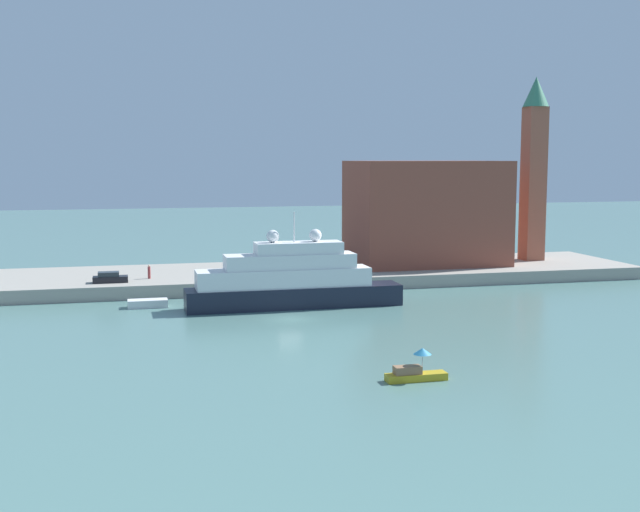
{
  "coord_description": "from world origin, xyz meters",
  "views": [
    {
      "loc": [
        -17.31,
        -82.81,
        17.12
      ],
      "look_at": [
        4.78,
        6.0,
        5.99
      ],
      "focal_mm": 45.17,
      "sensor_mm": 36.0,
      "label": 1
    }
  ],
  "objects_px": {
    "work_barge": "(148,303)",
    "bell_tower": "(534,162)",
    "harbor_building": "(426,212)",
    "large_yacht": "(291,281)",
    "person_figure": "(149,272)",
    "small_motorboat": "(415,371)",
    "parked_car": "(110,278)",
    "mooring_bollard": "(249,277)"
  },
  "relations": [
    {
      "from": "person_figure",
      "to": "large_yacht",
      "type": "bearing_deg",
      "value": -44.14
    },
    {
      "from": "parked_car",
      "to": "person_figure",
      "type": "bearing_deg",
      "value": 23.73
    },
    {
      "from": "work_barge",
      "to": "harbor_building",
      "type": "height_order",
      "value": "harbor_building"
    },
    {
      "from": "large_yacht",
      "to": "parked_car",
      "type": "height_order",
      "value": "large_yacht"
    },
    {
      "from": "work_barge",
      "to": "bell_tower",
      "type": "xyz_separation_m",
      "value": [
        57.91,
        16.71,
        16.16
      ]
    },
    {
      "from": "work_barge",
      "to": "harbor_building",
      "type": "distance_m",
      "value": 44.77
    },
    {
      "from": "small_motorboat",
      "to": "parked_car",
      "type": "xyz_separation_m",
      "value": [
        -23.33,
        45.47,
        1.54
      ]
    },
    {
      "from": "large_yacht",
      "to": "harbor_building",
      "type": "bearing_deg",
      "value": 39.98
    },
    {
      "from": "small_motorboat",
      "to": "parked_car",
      "type": "distance_m",
      "value": 51.13
    },
    {
      "from": "large_yacht",
      "to": "parked_car",
      "type": "distance_m",
      "value": 24.1
    },
    {
      "from": "small_motorboat",
      "to": "mooring_bollard",
      "type": "xyz_separation_m",
      "value": [
        -6.2,
        42.99,
        1.41
      ]
    },
    {
      "from": "small_motorboat",
      "to": "work_barge",
      "type": "height_order",
      "value": "small_motorboat"
    },
    {
      "from": "large_yacht",
      "to": "person_figure",
      "type": "height_order",
      "value": "large_yacht"
    },
    {
      "from": "person_figure",
      "to": "small_motorboat",
      "type": "bearing_deg",
      "value": -68.82
    },
    {
      "from": "work_barge",
      "to": "parked_car",
      "type": "height_order",
      "value": "parked_car"
    },
    {
      "from": "work_barge",
      "to": "person_figure",
      "type": "height_order",
      "value": "person_figure"
    },
    {
      "from": "parked_car",
      "to": "mooring_bollard",
      "type": "distance_m",
      "value": 17.3
    },
    {
      "from": "work_barge",
      "to": "bell_tower",
      "type": "bearing_deg",
      "value": 16.1
    },
    {
      "from": "small_motorboat",
      "to": "person_figure",
      "type": "distance_m",
      "value": 51.1
    },
    {
      "from": "mooring_bollard",
      "to": "harbor_building",
      "type": "bearing_deg",
      "value": 20.14
    },
    {
      "from": "work_barge",
      "to": "small_motorboat",
      "type": "bearing_deg",
      "value": -62.49
    },
    {
      "from": "small_motorboat",
      "to": "bell_tower",
      "type": "relative_size",
      "value": 0.18
    },
    {
      "from": "large_yacht",
      "to": "work_barge",
      "type": "distance_m",
      "value": 16.78
    },
    {
      "from": "large_yacht",
      "to": "work_barge",
      "type": "relative_size",
      "value": 5.53
    },
    {
      "from": "work_barge",
      "to": "parked_car",
      "type": "xyz_separation_m",
      "value": [
        -4.27,
        8.88,
        1.85
      ]
    },
    {
      "from": "bell_tower",
      "to": "mooring_bollard",
      "type": "height_order",
      "value": "bell_tower"
    },
    {
      "from": "harbor_building",
      "to": "parked_car",
      "type": "height_order",
      "value": "harbor_building"
    },
    {
      "from": "small_motorboat",
      "to": "mooring_bollard",
      "type": "height_order",
      "value": "mooring_bollard"
    },
    {
      "from": "bell_tower",
      "to": "work_barge",
      "type": "bearing_deg",
      "value": -163.9
    },
    {
      "from": "work_barge",
      "to": "large_yacht",
      "type": "bearing_deg",
      "value": -13.95
    },
    {
      "from": "large_yacht",
      "to": "harbor_building",
      "type": "relative_size",
      "value": 1.16
    },
    {
      "from": "work_barge",
      "to": "harbor_building",
      "type": "bearing_deg",
      "value": 22.21
    },
    {
      "from": "large_yacht",
      "to": "small_motorboat",
      "type": "relative_size",
      "value": 5.19
    },
    {
      "from": "bell_tower",
      "to": "person_figure",
      "type": "height_order",
      "value": "bell_tower"
    },
    {
      "from": "small_motorboat",
      "to": "bell_tower",
      "type": "xyz_separation_m",
      "value": [
        38.85,
        53.3,
        15.84
      ]
    },
    {
      "from": "large_yacht",
      "to": "work_barge",
      "type": "bearing_deg",
      "value": 166.05
    },
    {
      "from": "harbor_building",
      "to": "person_figure",
      "type": "xyz_separation_m",
      "value": [
        -40.03,
        -5.56,
        -6.69
      ]
    },
    {
      "from": "parked_car",
      "to": "large_yacht",
      "type": "bearing_deg",
      "value": -32.32
    },
    {
      "from": "large_yacht",
      "to": "bell_tower",
      "type": "height_order",
      "value": "bell_tower"
    },
    {
      "from": "harbor_building",
      "to": "mooring_bollard",
      "type": "bearing_deg",
      "value": -159.86
    },
    {
      "from": "large_yacht",
      "to": "person_figure",
      "type": "relative_size",
      "value": 14.13
    },
    {
      "from": "small_motorboat",
      "to": "work_barge",
      "type": "bearing_deg",
      "value": 117.51
    }
  ]
}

